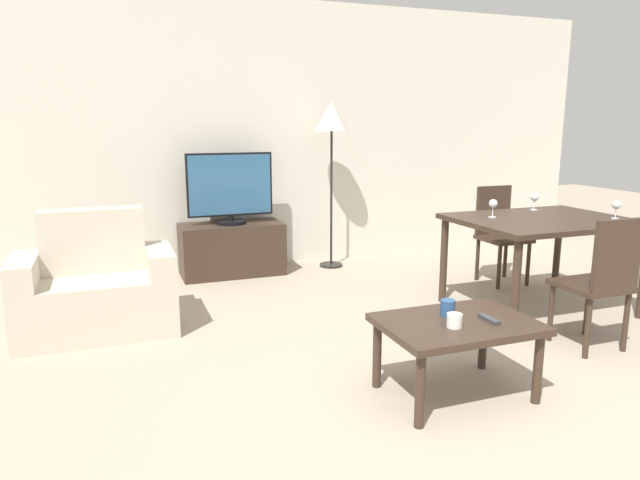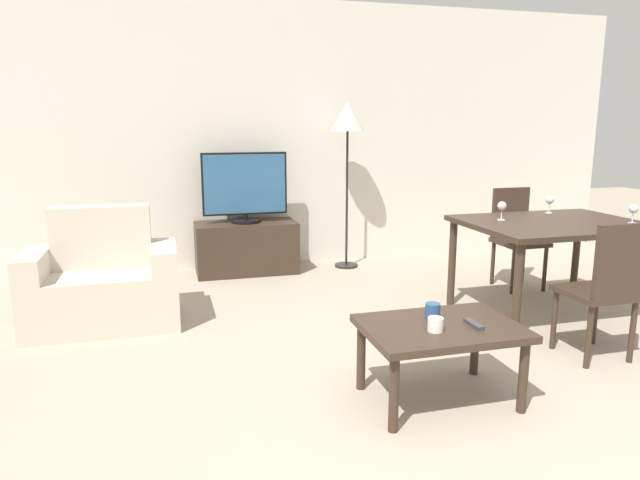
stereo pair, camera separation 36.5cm
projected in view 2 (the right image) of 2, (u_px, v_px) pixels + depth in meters
The scene contains 16 objects.
ground_plane at pixel (505, 466), 2.52m from camera, with size 18.00×18.00×0.00m, color tan.
wall_back at pixel (298, 136), 5.95m from camera, with size 7.37×0.06×2.70m.
armchair at pixel (103, 284), 4.22m from camera, with size 1.08×0.61×0.88m.
tv_stand at pixel (246, 247), 5.73m from camera, with size 1.00×0.47×0.51m.
tv at pixel (245, 188), 5.60m from camera, with size 0.83×0.29×0.69m.
coffee_table at pixel (440, 335), 3.05m from camera, with size 0.83×0.59×0.43m.
dining_table at pixel (554, 232), 4.34m from camera, with size 1.32×1.02×0.75m.
dining_chair_near at pixel (606, 285), 3.54m from camera, with size 0.40×0.40×0.90m.
dining_chair_far at pixel (515, 233), 5.22m from camera, with size 0.40×0.40×0.90m.
floor_lamp at pixel (348, 124), 5.71m from camera, with size 0.34×0.34×1.70m.
remote_primary at pixel (474, 324), 3.02m from camera, with size 0.04×0.15×0.02m.
cup_white_near at pixel (433, 311), 3.11m from camera, with size 0.08×0.08×0.09m.
cup_colored_far at pixel (435, 324), 2.93m from camera, with size 0.08×0.08×0.07m.
wine_glass_left at pixel (502, 207), 4.37m from camera, with size 0.07×0.07×0.15m.
wine_glass_center at pixel (633, 210), 4.22m from camera, with size 0.07×0.07×0.15m.
wine_glass_right at pixel (550, 201), 4.71m from camera, with size 0.07×0.07×0.15m.
Camera 2 is at (-1.39, -1.96, 1.49)m, focal length 32.00 mm.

